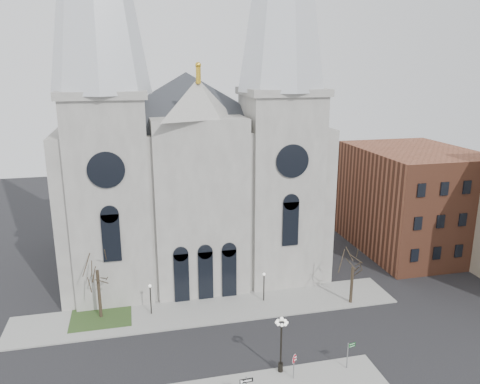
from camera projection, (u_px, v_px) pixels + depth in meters
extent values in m
plane|color=black|center=(232.00, 376.00, 38.57)|extent=(160.00, 160.00, 0.00)
cube|color=gray|center=(210.00, 310.00, 48.88)|extent=(40.00, 6.00, 0.14)
cube|color=#2A411C|center=(101.00, 317.00, 47.39)|extent=(6.00, 5.00, 0.18)
cube|color=gray|center=(189.00, 191.00, 60.64)|extent=(30.00, 24.00, 18.00)
pyramid|color=#2D3035|center=(186.00, 72.00, 56.72)|extent=(33.00, 26.40, 6.00)
cube|color=gray|center=(110.00, 198.00, 50.04)|extent=(8.00, 8.00, 22.00)
cylinder|color=black|center=(106.00, 170.00, 45.19)|extent=(3.60, 0.30, 3.60)
cube|color=gray|center=(280.00, 188.00, 54.23)|extent=(8.00, 8.00, 22.00)
cylinder|color=black|center=(292.00, 161.00, 49.38)|extent=(3.60, 0.30, 3.60)
cube|color=gray|center=(201.00, 208.00, 51.05)|extent=(10.00, 5.00, 19.50)
pyramid|color=gray|center=(198.00, 98.00, 47.98)|extent=(11.00, 5.00, 4.00)
cube|color=brown|center=(411.00, 200.00, 64.03)|extent=(14.00, 18.00, 14.00)
cylinder|color=black|center=(99.00, 295.00, 46.73)|extent=(0.32, 0.32, 5.25)
cylinder|color=black|center=(352.00, 286.00, 49.79)|extent=(0.32, 0.32, 4.20)
cylinder|color=black|center=(151.00, 300.00, 47.62)|extent=(0.12, 0.12, 3.00)
sphere|color=white|center=(150.00, 286.00, 47.20)|extent=(0.32, 0.32, 0.32)
cylinder|color=black|center=(264.00, 288.00, 50.27)|extent=(0.12, 0.12, 3.00)
sphere|color=white|center=(264.00, 274.00, 49.85)|extent=(0.32, 0.32, 0.32)
cylinder|color=slate|center=(294.00, 367.00, 37.77)|extent=(0.08, 0.08, 2.17)
cylinder|color=#AB0B1B|center=(294.00, 359.00, 37.57)|extent=(0.70, 0.35, 0.75)
cylinder|color=white|center=(294.00, 359.00, 37.57)|extent=(0.74, 0.36, 0.81)
cube|color=white|center=(294.00, 357.00, 37.54)|extent=(0.38, 0.19, 0.09)
cube|color=white|center=(294.00, 360.00, 37.61)|extent=(0.44, 0.22, 0.09)
cylinder|color=black|center=(281.00, 348.00, 38.36)|extent=(0.15, 0.15, 4.45)
cylinder|color=black|center=(280.00, 367.00, 38.84)|extent=(0.43, 0.43, 0.77)
sphere|color=white|center=(282.00, 319.00, 37.66)|extent=(0.31, 0.31, 0.31)
cube|color=black|center=(246.00, 380.00, 34.58)|extent=(1.04, 0.07, 0.34)
cylinder|color=slate|center=(347.00, 356.00, 39.06)|extent=(0.10, 0.10, 2.36)
cube|color=#0B4F18|center=(352.00, 344.00, 38.95)|extent=(0.66, 0.16, 0.16)
cube|color=#0B4F18|center=(352.00, 346.00, 39.00)|extent=(0.66, 0.16, 0.16)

